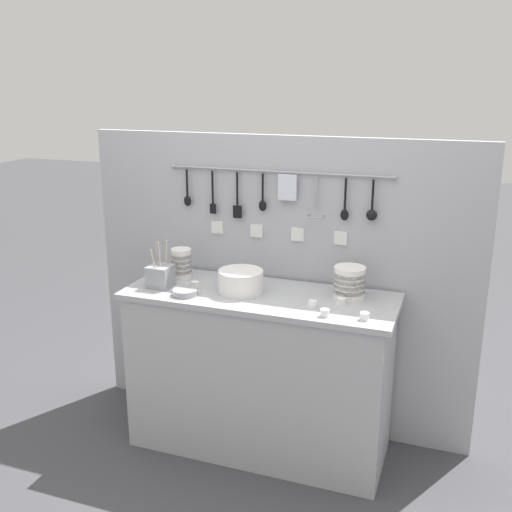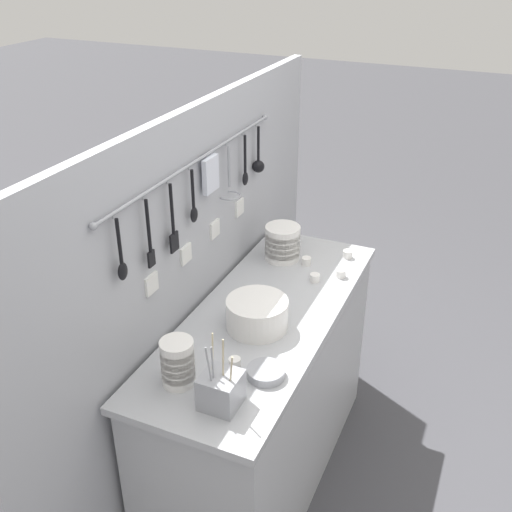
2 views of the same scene
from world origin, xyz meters
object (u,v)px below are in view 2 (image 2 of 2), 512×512
object	(u,v)px
bowl_stack_short_front	(178,362)
cutlery_caddy	(221,390)
steel_mixing_bowl	(266,372)
cup_centre	(306,261)
bowl_stack_wide_centre	(282,243)
cup_by_caddy	(235,363)
cup_beside_plates	(348,254)
cup_front_left	(315,278)
cup_back_left	(341,273)
plate_stack	(257,314)

from	to	relation	value
bowl_stack_short_front	cutlery_caddy	distance (m)	0.18
steel_mixing_bowl	cup_centre	size ratio (longest dim) A/B	3.03
cup_centre	bowl_stack_wide_centre	bearing A→B (deg)	84.25
cup_by_caddy	cup_centre	size ratio (longest dim) A/B	1.00
cup_beside_plates	cup_centre	world-z (taller)	same
bowl_stack_short_front	cup_centre	size ratio (longest dim) A/B	3.87
steel_mixing_bowl	cup_front_left	world-z (taller)	cup_front_left
cup_back_left	cup_by_caddy	size ratio (longest dim) A/B	1.00
bowl_stack_short_front	cup_back_left	xyz separation A→B (m)	(0.89, -0.29, -0.07)
bowl_stack_wide_centre	cup_back_left	distance (m)	0.31
cutlery_caddy	cup_front_left	bearing A→B (deg)	-1.58
bowl_stack_short_front	cup_beside_plates	bearing A→B (deg)	-14.08
cup_back_left	cup_centre	world-z (taller)	same
steel_mixing_bowl	cup_back_left	world-z (taller)	cup_back_left
bowl_stack_wide_centre	cutlery_caddy	bearing A→B (deg)	-169.51
bowl_stack_short_front	cup_beside_plates	world-z (taller)	bowl_stack_short_front
cup_front_left	cutlery_caddy	bearing A→B (deg)	178.42
cup_beside_plates	cutlery_caddy	bearing A→B (deg)	175.25
cup_back_left	cup_front_left	world-z (taller)	same
bowl_stack_short_front	plate_stack	xyz separation A→B (m)	(0.40, -0.11, -0.02)
cup_front_left	cup_centre	xyz separation A→B (m)	(0.13, 0.08, 0.00)
cup_back_left	cup_front_left	xyz separation A→B (m)	(-0.08, 0.09, 0.00)
cutlery_caddy	cup_beside_plates	bearing A→B (deg)	-4.75
bowl_stack_wide_centre	cup_by_caddy	distance (m)	0.81
cutlery_caddy	cup_back_left	world-z (taller)	cutlery_caddy
bowl_stack_short_front	steel_mixing_bowl	bearing A→B (deg)	-60.08
steel_mixing_bowl	cutlery_caddy	world-z (taller)	cutlery_caddy
bowl_stack_short_front	cup_front_left	distance (m)	0.84
bowl_stack_short_front	cup_centre	bearing A→B (deg)	-7.15
cutlery_caddy	cup_front_left	xyz separation A→B (m)	(0.85, -0.02, -0.04)
cutlery_caddy	cup_centre	world-z (taller)	cutlery_caddy
cutlery_caddy	cup_back_left	distance (m)	0.94
bowl_stack_wide_centre	plate_stack	distance (m)	0.56
steel_mixing_bowl	cup_by_caddy	bearing A→B (deg)	89.08
cup_by_caddy	cup_beside_plates	bearing A→B (deg)	-8.24
plate_stack	cup_front_left	distance (m)	0.42
bowl_stack_short_front	cup_by_caddy	distance (m)	0.21
bowl_stack_wide_centre	steel_mixing_bowl	xyz separation A→B (m)	(-0.80, -0.26, -0.06)
cup_back_left	cup_centre	bearing A→B (deg)	76.30
steel_mixing_bowl	cup_by_caddy	distance (m)	0.12
plate_stack	bowl_stack_short_front	bearing A→B (deg)	164.67
cutlery_caddy	bowl_stack_wide_centre	bearing A→B (deg)	10.49
cutlery_caddy	cup_centre	distance (m)	0.97
cup_front_left	cup_by_caddy	bearing A→B (deg)	174.36
bowl_stack_short_front	plate_stack	size ratio (longest dim) A/B	0.71
bowl_stack_wide_centre	cup_front_left	world-z (taller)	bowl_stack_wide_centre
bowl_stack_short_front	cutlery_caddy	world-z (taller)	cutlery_caddy
plate_stack	cup_by_caddy	distance (m)	0.26
steel_mixing_bowl	cup_back_left	bearing A→B (deg)	-2.93
cup_beside_plates	plate_stack	bearing A→B (deg)	166.67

